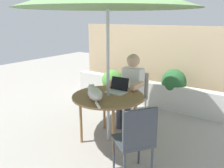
# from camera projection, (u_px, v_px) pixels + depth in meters

# --- Properties ---
(ground_plane) EXTENTS (14.00, 14.00, 0.00)m
(ground_plane) POSITION_uv_depth(u_px,v_px,m) (108.00, 140.00, 3.67)
(ground_plane) COLOR gray
(fence_back) EXTENTS (4.57, 0.08, 1.67)m
(fence_back) POSITION_uv_depth(u_px,v_px,m) (169.00, 64.00, 5.29)
(fence_back) COLOR tan
(fence_back) RESTS_ON ground
(planter_wall_low) EXTENTS (4.11, 0.20, 0.52)m
(planter_wall_low) POSITION_uv_depth(u_px,v_px,m) (156.00, 95.00, 4.98)
(planter_wall_low) COLOR beige
(planter_wall_low) RESTS_ON ground
(patio_table) EXTENTS (1.06, 1.06, 0.73)m
(patio_table) POSITION_uv_depth(u_px,v_px,m) (108.00, 99.00, 3.49)
(patio_table) COLOR olive
(patio_table) RESTS_ON ground
(chair_occupied) EXTENTS (0.40, 0.40, 0.91)m
(chair_occupied) POSITION_uv_depth(u_px,v_px,m) (135.00, 93.00, 4.17)
(chair_occupied) COLOR #B2A899
(chair_occupied) RESTS_ON ground
(chair_empty) EXTENTS (0.56, 0.56, 0.91)m
(chair_empty) POSITION_uv_depth(u_px,v_px,m) (136.00, 137.00, 2.64)
(chair_empty) COLOR #33383F
(chair_empty) RESTS_ON ground
(person_seated) EXTENTS (0.48, 0.48, 1.25)m
(person_seated) POSITION_uv_depth(u_px,v_px,m) (131.00, 86.00, 4.00)
(person_seated) COLOR white
(person_seated) RESTS_ON ground
(laptop) EXTENTS (0.31, 0.27, 0.21)m
(laptop) POSITION_uv_depth(u_px,v_px,m) (118.00, 88.00, 3.63)
(laptop) COLOR silver
(laptop) RESTS_ON patio_table
(cat) EXTENTS (0.52, 0.47, 0.17)m
(cat) POSITION_uv_depth(u_px,v_px,m) (95.00, 93.00, 3.29)
(cat) COLOR silver
(cat) RESTS_ON patio_table
(potted_plant_near_fence) EXTENTS (0.50, 0.50, 0.83)m
(potted_plant_near_fence) POSITION_uv_depth(u_px,v_px,m) (173.00, 87.00, 4.85)
(potted_plant_near_fence) COLOR #33383D
(potted_plant_near_fence) RESTS_ON ground
(potted_plant_by_chair) EXTENTS (0.49, 0.49, 0.68)m
(potted_plant_by_chair) POSITION_uv_depth(u_px,v_px,m) (113.00, 82.00, 5.47)
(potted_plant_by_chair) COLOR #33383D
(potted_plant_by_chair) RESTS_ON ground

